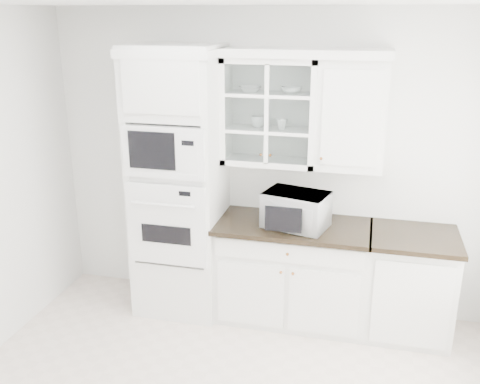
# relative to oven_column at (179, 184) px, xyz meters

# --- Properties ---
(room_shell) EXTENTS (4.00, 3.50, 2.70)m
(room_shell) POSITION_rel_oven_column_xyz_m (0.75, -0.99, 0.58)
(room_shell) COLOR white
(room_shell) RESTS_ON ground
(oven_column) EXTENTS (0.76, 0.68, 2.40)m
(oven_column) POSITION_rel_oven_column_xyz_m (0.00, 0.00, 0.00)
(oven_column) COLOR white
(oven_column) RESTS_ON ground
(base_cabinet_run) EXTENTS (1.32, 0.67, 0.92)m
(base_cabinet_run) POSITION_rel_oven_column_xyz_m (1.03, 0.03, -0.74)
(base_cabinet_run) COLOR white
(base_cabinet_run) RESTS_ON ground
(extra_base_cabinet) EXTENTS (0.72, 0.67, 0.92)m
(extra_base_cabinet) POSITION_rel_oven_column_xyz_m (2.03, 0.03, -0.74)
(extra_base_cabinet) COLOR white
(extra_base_cabinet) RESTS_ON ground
(upper_cabinet_glass) EXTENTS (0.80, 0.33, 0.90)m
(upper_cabinet_glass) POSITION_rel_oven_column_xyz_m (0.78, 0.17, 0.65)
(upper_cabinet_glass) COLOR white
(upper_cabinet_glass) RESTS_ON room_shell
(upper_cabinet_solid) EXTENTS (0.55, 0.33, 0.90)m
(upper_cabinet_solid) POSITION_rel_oven_column_xyz_m (1.46, 0.17, 0.65)
(upper_cabinet_solid) COLOR white
(upper_cabinet_solid) RESTS_ON room_shell
(crown_molding) EXTENTS (2.14, 0.38, 0.07)m
(crown_molding) POSITION_rel_oven_column_xyz_m (0.68, 0.14, 1.14)
(crown_molding) COLOR white
(crown_molding) RESTS_ON room_shell
(countertop_microwave) EXTENTS (0.61, 0.54, 0.30)m
(countertop_microwave) POSITION_rel_oven_column_xyz_m (1.06, -0.02, -0.13)
(countertop_microwave) COLOR white
(countertop_microwave) RESTS_ON base_cabinet_run
(bowl_a) EXTENTS (0.23, 0.23, 0.05)m
(bowl_a) POSITION_rel_oven_column_xyz_m (0.60, 0.16, 0.83)
(bowl_a) COLOR white
(bowl_a) RESTS_ON upper_cabinet_glass
(bowl_b) EXTENTS (0.19, 0.19, 0.05)m
(bowl_b) POSITION_rel_oven_column_xyz_m (0.95, 0.18, 0.84)
(bowl_b) COLOR white
(bowl_b) RESTS_ON upper_cabinet_glass
(cup_a) EXTENTS (0.13, 0.13, 0.10)m
(cup_a) POSITION_rel_oven_column_xyz_m (0.68, 0.17, 0.56)
(cup_a) COLOR white
(cup_a) RESTS_ON upper_cabinet_glass
(cup_b) EXTENTS (0.10, 0.10, 0.09)m
(cup_b) POSITION_rel_oven_column_xyz_m (0.88, 0.15, 0.55)
(cup_b) COLOR white
(cup_b) RESTS_ON upper_cabinet_glass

